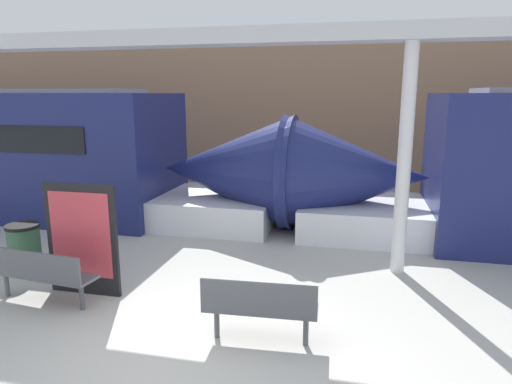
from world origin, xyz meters
name	(u,v)px	position (x,y,z in m)	size (l,w,h in m)	color
ground_plane	(184,366)	(0.00, 0.00, 0.00)	(60.00, 60.00, 0.00)	#B2AFA8
station_wall	(304,112)	(0.00, 10.69, 2.50)	(56.00, 0.20, 5.00)	#937051
bench_near	(260,305)	(0.75, 0.66, 0.53)	(1.45, 0.52, 0.88)	#4C4F54
bench_far	(36,271)	(-2.69, 0.99, 0.53)	(1.81, 0.63, 0.88)	#4C4F54
trash_bin	(25,248)	(-3.81, 2.09, 0.43)	(0.57, 0.57, 0.86)	#2D5138
poster_board	(82,239)	(-2.25, 1.52, 0.89)	(1.19, 0.07, 1.76)	black
support_column_near	(404,162)	(2.60, 3.57, 1.96)	(0.23, 0.23, 3.91)	silver
canopy_beam	(413,32)	(2.60, 3.57, 4.05)	(28.00, 0.60, 0.28)	#B7B7BC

